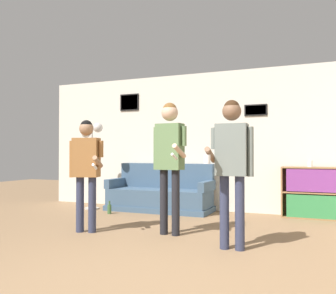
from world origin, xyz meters
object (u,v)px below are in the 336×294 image
person_player_foreground_center (170,152)px  drinking_cup (310,164)px  person_player_foreground_left (86,164)px  couch (160,195)px  bottle_on_floor (109,209)px  bookshelf (311,193)px  floor_lamp (92,144)px  person_watcher_holding_cup (232,157)px

person_player_foreground_center → drinking_cup: (1.72, 2.13, -0.19)m
person_player_foreground_left → person_player_foreground_center: size_ratio=0.88×
couch → person_player_foreground_left: bearing=-93.9°
couch → bottle_on_floor: couch is taller
couch → bookshelf: (2.74, 0.19, 0.14)m
couch → person_player_foreground_center: size_ratio=1.13×
floor_lamp → bottle_on_floor: floor_lamp is taller
person_player_foreground_center → bottle_on_floor: 2.34m
person_watcher_holding_cup → bottle_on_floor: person_watcher_holding_cup is taller
floor_lamp → bottle_on_floor: bearing=-29.5°
couch → person_player_foreground_center: 2.33m
person_player_foreground_left → person_watcher_holding_cup: (2.12, -0.14, 0.11)m
couch → person_player_foreground_left: (-0.15, -2.24, 0.67)m
bottle_on_floor → drinking_cup: drinking_cup is taller
bookshelf → drinking_cup: drinking_cup is taller
person_player_foreground_center → person_watcher_holding_cup: person_player_foreground_center is taller
couch → bottle_on_floor: size_ratio=8.64×
couch → person_watcher_holding_cup: (1.96, -2.38, 0.78)m
person_player_foreground_center → floor_lamp: bearing=146.1°
drinking_cup → person_player_foreground_center: bearing=-128.9°
bookshelf → bottle_on_floor: (-3.45, -0.92, -0.34)m
floor_lamp → drinking_cup: 4.11m
person_player_foreground_center → bottle_on_floor: size_ratio=7.66×
bookshelf → person_player_foreground_left: bearing=-140.0°
person_player_foreground_left → person_player_foreground_center: 1.20m
bottle_on_floor → couch: bearing=45.8°
bookshelf → person_player_foreground_center: size_ratio=0.54×
person_player_foreground_left → drinking_cup: (2.87, 2.43, -0.03)m
person_player_foreground_center → person_watcher_holding_cup: 1.06m
bookshelf → person_player_foreground_left: size_ratio=0.62×
person_player_foreground_center → bookshelf: bearing=50.7°
floor_lamp → bottle_on_floor: (0.63, -0.36, -1.21)m
person_watcher_holding_cup → bottle_on_floor: bearing=148.2°
couch → person_watcher_holding_cup: 3.18m
person_player_foreground_left → person_watcher_holding_cup: person_watcher_holding_cup is taller
person_player_foreground_left → bottle_on_floor: bearing=110.0°
couch → bottle_on_floor: bearing=-134.2°
bookshelf → person_player_foreground_center: 2.84m
person_player_foreground_center → person_watcher_holding_cup: bearing=-24.7°
person_player_foreground_center → drinking_cup: size_ratio=16.34×
bookshelf → person_player_foreground_left: person_player_foreground_left is taller
person_watcher_holding_cup → drinking_cup: (0.76, 2.58, -0.14)m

